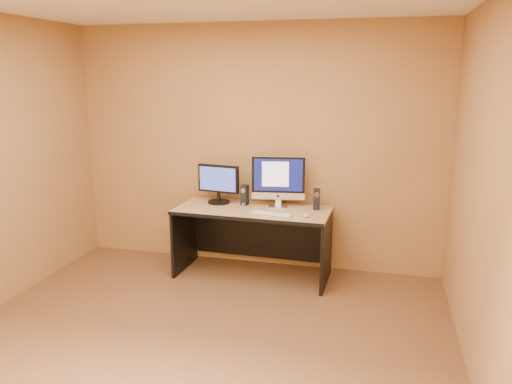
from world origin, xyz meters
TOP-DOWN VIEW (x-y plane):
  - floor at (0.00, 0.00)m, footprint 4.00×4.00m
  - walls at (0.00, 0.00)m, footprint 4.00×4.00m
  - desk at (0.07, 1.60)m, footprint 1.59×0.74m
  - imac at (0.30, 1.75)m, footprint 0.58×0.28m
  - second_monitor at (-0.34, 1.75)m, footprint 0.50×0.30m
  - speaker_left at (-0.05, 1.74)m, footprint 0.08×0.08m
  - speaker_right at (0.71, 1.74)m, footprint 0.07×0.08m
  - keyboard at (0.31, 1.42)m, footprint 0.44×0.19m
  - mouse at (0.64, 1.45)m, footprint 0.07×0.10m
  - cable_a at (0.35, 1.85)m, footprint 0.06×0.21m
  - cable_b at (0.31, 1.90)m, footprint 0.06×0.17m

SIDE VIEW (x-z plane):
  - floor at x=0.00m, z-range 0.00..0.00m
  - desk at x=0.07m, z-range 0.00..0.73m
  - cable_a at x=0.35m, z-range 0.73..0.73m
  - cable_b at x=0.31m, z-range 0.73..0.73m
  - keyboard at x=0.31m, z-range 0.73..0.74m
  - mouse at x=0.64m, z-range 0.73..0.76m
  - speaker_left at x=-0.05m, z-range 0.73..0.94m
  - speaker_right at x=0.71m, z-range 0.73..0.94m
  - second_monitor at x=-0.34m, z-range 0.73..1.14m
  - imac at x=0.30m, z-range 0.73..1.27m
  - walls at x=0.00m, z-range 0.00..2.60m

